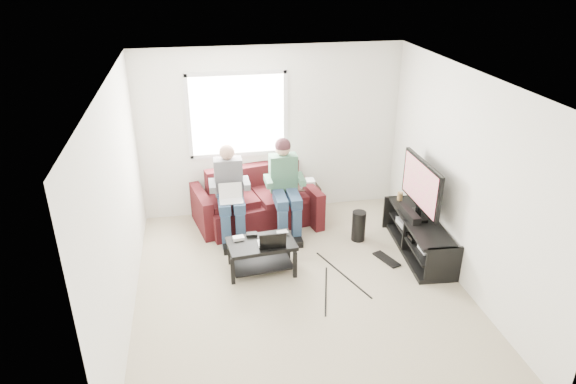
{
  "coord_description": "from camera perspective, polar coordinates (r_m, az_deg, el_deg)",
  "views": [
    {
      "loc": [
        -1.12,
        -5.13,
        3.8
      ],
      "look_at": [
        -0.05,
        0.6,
        1.05
      ],
      "focal_mm": 32.0,
      "sensor_mm": 36.0,
      "label": 1
    }
  ],
  "objects": [
    {
      "name": "tv",
      "position": [
        7.05,
        14.58,
        0.67
      ],
      "size": [
        0.12,
        1.1,
        0.81
      ],
      "color": "black",
      "rests_on": "tv_stand"
    },
    {
      "name": "wall_front",
      "position": [
        3.97,
        8.47,
        -14.06
      ],
      "size": [
        4.5,
        0.0,
        4.5
      ],
      "primitive_type": "plane",
      "rotation": [
        -1.57,
        0.0,
        0.0
      ],
      "color": "white",
      "rests_on": "floor"
    },
    {
      "name": "laptop_silver",
      "position": [
        7.14,
        -6.34,
        -0.57
      ],
      "size": [
        0.39,
        0.35,
        0.24
      ],
      "primitive_type": null,
      "rotation": [
        0.0,
        0.0,
        0.52
      ],
      "color": "silver",
      "rests_on": "person_left"
    },
    {
      "name": "wall_back",
      "position": [
        7.87,
        -1.89,
        6.69
      ],
      "size": [
        4.5,
        0.0,
        4.5
      ],
      "primitive_type": "plane",
      "rotation": [
        1.57,
        0.0,
        0.0
      ],
      "color": "white",
      "rests_on": "floor"
    },
    {
      "name": "controller_c",
      "position": [
        6.75,
        -0.64,
        -4.56
      ],
      "size": [
        0.15,
        0.11,
        0.04
      ],
      "primitive_type": "cube",
      "rotation": [
        0.0,
        0.0,
        0.13
      ],
      "color": "gray",
      "rests_on": "coffee_table"
    },
    {
      "name": "person_right",
      "position": [
        7.4,
        -0.35,
        1.29
      ],
      "size": [
        0.4,
        0.71,
        1.39
      ],
      "color": "navy",
      "rests_on": "sofa"
    },
    {
      "name": "tv_stand",
      "position": [
        7.3,
        14.29,
        -4.95
      ],
      "size": [
        0.58,
        1.56,
        0.51
      ],
      "color": "black",
      "rests_on": "floor"
    },
    {
      "name": "ceiling",
      "position": [
        5.39,
        1.69,
        12.34
      ],
      "size": [
        4.5,
        4.5,
        0.0
      ],
      "primitive_type": "plane",
      "rotation": [
        3.14,
        0.0,
        0.0
      ],
      "color": "white",
      "rests_on": "wall_back"
    },
    {
      "name": "wall_left",
      "position": [
        5.78,
        -18.28,
        -1.79
      ],
      "size": [
        0.0,
        4.5,
        4.5
      ],
      "primitive_type": "plane",
      "rotation": [
        1.57,
        0.0,
        1.57
      ],
      "color": "white",
      "rests_on": "floor"
    },
    {
      "name": "console_black",
      "position": [
        7.22,
        14.51,
        -4.61
      ],
      "size": [
        0.38,
        0.3,
        0.07
      ],
      "primitive_type": "cube",
      "color": "black",
      "rests_on": "tv_stand"
    },
    {
      "name": "wall_right",
      "position": [
        6.5,
        19.04,
        1.16
      ],
      "size": [
        0.0,
        4.5,
        4.5
      ],
      "primitive_type": "plane",
      "rotation": [
        1.57,
        0.0,
        -1.57
      ],
      "color": "white",
      "rests_on": "floor"
    },
    {
      "name": "laptop_black",
      "position": [
        6.48,
        -1.86,
        -4.93
      ],
      "size": [
        0.37,
        0.29,
        0.24
      ],
      "primitive_type": null,
      "rotation": [
        0.0,
        0.0,
        0.15
      ],
      "color": "black",
      "rests_on": "coffee_table"
    },
    {
      "name": "floor",
      "position": [
        6.48,
        1.4,
        -10.68
      ],
      "size": [
        4.5,
        4.5,
        0.0
      ],
      "primitive_type": "plane",
      "color": "tan",
      "rests_on": "ground"
    },
    {
      "name": "person_left",
      "position": [
        7.32,
        -6.5,
        0.32
      ],
      "size": [
        0.4,
        0.7,
        1.34
      ],
      "color": "navy",
      "rests_on": "sofa"
    },
    {
      "name": "drink_cup",
      "position": [
        7.63,
        12.34,
        -0.46
      ],
      "size": [
        0.08,
        0.08,
        0.12
      ],
      "primitive_type": "cylinder",
      "color": "#9E7644",
      "rests_on": "tv_stand"
    },
    {
      "name": "console_white",
      "position": [
        6.96,
        15.67,
        -6.04
      ],
      "size": [
        0.3,
        0.22,
        0.06
      ],
      "primitive_type": "cube",
      "color": "silver",
      "rests_on": "tv_stand"
    },
    {
      "name": "subwoofer",
      "position": [
        7.44,
        7.85,
        -3.76
      ],
      "size": [
        0.2,
        0.2,
        0.45
      ],
      "primitive_type": "cylinder",
      "color": "black",
      "rests_on": "floor"
    },
    {
      "name": "soundbar",
      "position": [
        7.18,
        13.38,
        -2.37
      ],
      "size": [
        0.12,
        0.5,
        0.1
      ],
      "primitive_type": "cube",
      "color": "black",
      "rests_on": "tv_stand"
    },
    {
      "name": "keyboard_floor",
      "position": [
        7.14,
        10.89,
        -7.35
      ],
      "size": [
        0.28,
        0.45,
        0.02
      ],
      "primitive_type": "cube",
      "rotation": [
        0.0,
        0.0,
        0.36
      ],
      "color": "black",
      "rests_on": "floor"
    },
    {
      "name": "end_table",
      "position": [
        8.02,
        2.11,
        -0.87
      ],
      "size": [
        0.35,
        0.35,
        0.62
      ],
      "color": "black",
      "rests_on": "floor"
    },
    {
      "name": "sofa",
      "position": [
        7.82,
        -3.61,
        -1.34
      ],
      "size": [
        1.96,
        1.13,
        0.84
      ],
      "color": "#3F110F",
      "rests_on": "floor"
    },
    {
      "name": "controller_a",
      "position": [
        6.67,
        -5.53,
        -5.12
      ],
      "size": [
        0.15,
        0.11,
        0.04
      ],
      "primitive_type": "cube",
      "rotation": [
        0.0,
        0.0,
        0.12
      ],
      "color": "silver",
      "rests_on": "coffee_table"
    },
    {
      "name": "coffee_table",
      "position": [
        6.66,
        -2.97,
        -6.41
      ],
      "size": [
        0.9,
        0.6,
        0.43
      ],
      "color": "black",
      "rests_on": "floor"
    },
    {
      "name": "window",
      "position": [
        7.71,
        -5.61,
        8.51
      ],
      "size": [
        1.48,
        0.04,
        1.28
      ],
      "color": "white",
      "rests_on": "wall_back"
    },
    {
      "name": "console_grey",
      "position": [
        7.5,
        13.44,
        -3.29
      ],
      "size": [
        0.34,
        0.26,
        0.08
      ],
      "primitive_type": "cube",
      "color": "gray",
      "rests_on": "tv_stand"
    },
    {
      "name": "controller_b",
      "position": [
        6.73,
        -4.05,
        -4.73
      ],
      "size": [
        0.14,
        0.09,
        0.04
      ],
      "primitive_type": "cube",
      "rotation": [
        0.0,
        0.0,
        -0.02
      ],
      "color": "black",
      "rests_on": "coffee_table"
    }
  ]
}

